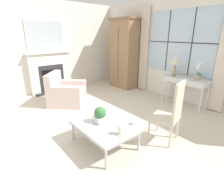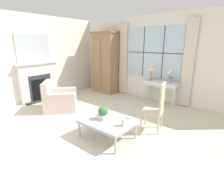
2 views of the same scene
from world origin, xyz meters
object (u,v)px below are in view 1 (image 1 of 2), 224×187
at_px(fireplace, 50,69).
at_px(side_chair_wooden, 172,110).
at_px(table_lamp, 175,61).
at_px(coffee_table, 104,126).
at_px(armchair_upholstered, 66,94).
at_px(potted_orchid, 198,73).
at_px(potted_plant_small, 100,115).
at_px(armoire, 124,54).
at_px(console_table, 185,81).
at_px(pillar_candle, 121,130).

relative_size(fireplace, side_chair_wooden, 2.01).
height_order(table_lamp, coffee_table, table_lamp).
distance_m(armchair_upholstered, coffee_table, 2.18).
relative_size(potted_orchid, coffee_table, 0.42).
bearing_deg(armchair_upholstered, side_chair_wooden, 12.05).
distance_m(armchair_upholstered, side_chair_wooden, 2.88).
relative_size(table_lamp, potted_orchid, 1.16).
distance_m(side_chair_wooden, potted_plant_small, 1.21).
height_order(side_chair_wooden, potted_plant_small, side_chair_wooden).
bearing_deg(armchair_upholstered, armoire, 95.54).
relative_size(coffee_table, potted_plant_small, 3.88).
bearing_deg(armoire, armchair_upholstered, -84.46).
height_order(fireplace, coffee_table, fireplace).
xyz_separation_m(table_lamp, armchair_upholstered, (-1.73, -2.34, -0.86)).
relative_size(table_lamp, coffee_table, 0.49).
bearing_deg(potted_orchid, console_table, -175.02).
xyz_separation_m(fireplace, table_lamp, (3.04, 2.22, 0.40)).
relative_size(armoire, potted_plant_small, 8.42).
height_order(armoire, potted_plant_small, armoire).
xyz_separation_m(console_table, coffee_table, (0.08, -2.72, -0.30)).
distance_m(table_lamp, pillar_candle, 2.88).
bearing_deg(pillar_candle, armchair_upholstered, 172.36).
xyz_separation_m(table_lamp, potted_orchid, (0.60, 0.05, -0.24)).
distance_m(fireplace, potted_plant_small, 3.38).
relative_size(armoire, console_table, 2.03).
distance_m(console_table, potted_orchid, 0.37).
xyz_separation_m(fireplace, console_table, (3.37, 2.25, -0.10)).
relative_size(armchair_upholstered, side_chair_wooden, 1.10).
bearing_deg(table_lamp, coffee_table, -81.17).
relative_size(potted_orchid, side_chair_wooden, 0.41).
relative_size(fireplace, console_table, 1.95).
bearing_deg(console_table, potted_plant_small, -90.61).
xyz_separation_m(fireplace, side_chair_wooden, (4.10, 0.48, -0.15)).
height_order(armoire, console_table, armoire).
bearing_deg(coffee_table, fireplace, 172.39).
xyz_separation_m(armoire, pillar_candle, (2.78, -2.67, -0.70)).
bearing_deg(armoire, side_chair_wooden, -29.82).
bearing_deg(table_lamp, armoire, -179.81).
xyz_separation_m(armoire, table_lamp, (1.96, 0.01, -0.02)).
relative_size(fireplace, coffee_table, 2.08).
height_order(table_lamp, side_chair_wooden, table_lamp).
height_order(console_table, table_lamp, table_lamp).
distance_m(fireplace, armoire, 2.50).
distance_m(armchair_upholstered, pillar_candle, 2.58).
height_order(console_table, armchair_upholstered, armchair_upholstered).
bearing_deg(potted_plant_small, potted_orchid, 83.82).
distance_m(table_lamp, potted_orchid, 0.65).
xyz_separation_m(armoire, coffee_table, (2.38, -2.68, -0.81)).
xyz_separation_m(armchair_upholstered, pillar_candle, (2.55, -0.34, 0.17)).
height_order(potted_orchid, pillar_candle, potted_orchid).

